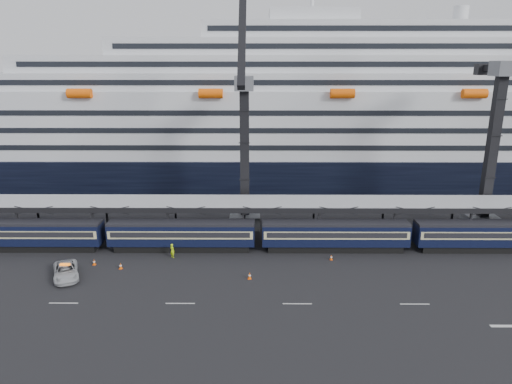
% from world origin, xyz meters
% --- Properties ---
extents(ground, '(260.00, 260.00, 0.00)m').
position_xyz_m(ground, '(0.00, 0.00, 0.00)').
color(ground, black).
rests_on(ground, ground).
extents(train, '(133.05, 3.00, 4.05)m').
position_xyz_m(train, '(-4.65, 10.00, 2.20)').
color(train, black).
rests_on(train, ground).
extents(canopy, '(130.00, 6.25, 5.53)m').
position_xyz_m(canopy, '(0.00, 14.00, 5.25)').
color(canopy, '#9D9FA5').
rests_on(canopy, ground).
extents(cruise_ship, '(214.09, 28.84, 34.00)m').
position_xyz_m(cruise_ship, '(-1.08, 45.99, 12.34)').
color(cruise_ship, black).
rests_on(cruise_ship, ground).
extents(crane_dark_near, '(4.50, 17.75, 35.08)m').
position_xyz_m(crane_dark_near, '(-20.00, 18.59, 11.93)').
color(crane_dark_near, '#52555A').
rests_on(crane_dark_near, ground).
extents(crane_dark_mid, '(4.50, 18.24, 39.64)m').
position_xyz_m(crane_dark_mid, '(15.00, 17.59, 13.36)').
color(crane_dark_mid, '#52555A').
rests_on(crane_dark_mid, ground).
extents(pickup_truck, '(4.64, 6.22, 1.57)m').
position_xyz_m(pickup_truck, '(-40.03, 1.76, 0.79)').
color(pickup_truck, '#ACAFB3').
rests_on(pickup_truck, ground).
extents(worker, '(0.80, 0.76, 1.83)m').
position_xyz_m(worker, '(-28.87, 7.50, 0.92)').
color(worker, '#CBFF0D').
rests_on(worker, ground).
extents(traffic_cone_a, '(0.38, 0.38, 0.77)m').
position_xyz_m(traffic_cone_a, '(-38.02, 5.21, 0.38)').
color(traffic_cone_a, '#FF5A08').
rests_on(traffic_cone_a, ground).
extents(traffic_cone_b, '(0.39, 0.39, 0.78)m').
position_xyz_m(traffic_cone_b, '(-34.47, 4.12, 0.38)').
color(traffic_cone_b, '#FF5A08').
rests_on(traffic_cone_b, ground).
extents(traffic_cone_c, '(0.41, 0.41, 0.82)m').
position_xyz_m(traffic_cone_c, '(-18.99, 1.58, 0.40)').
color(traffic_cone_c, '#FF5A08').
rests_on(traffic_cone_c, ground).
extents(traffic_cone_d, '(0.35, 0.35, 0.70)m').
position_xyz_m(traffic_cone_d, '(-8.88, 6.85, 0.34)').
color(traffic_cone_d, '#FF5A08').
rests_on(traffic_cone_d, ground).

